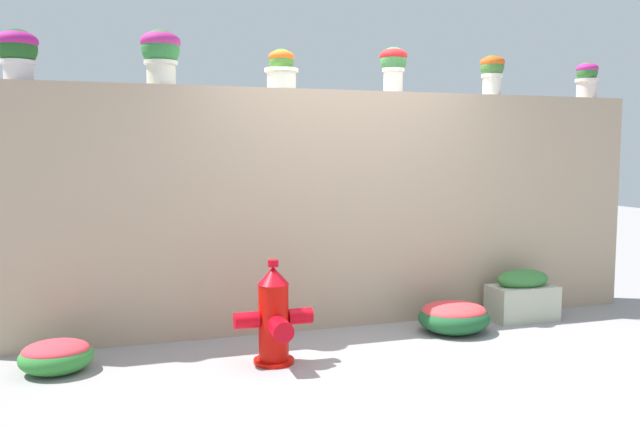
{
  "coord_description": "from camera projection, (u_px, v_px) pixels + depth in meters",
  "views": [
    {
      "loc": [
        -1.89,
        -4.33,
        1.54
      ],
      "look_at": [
        -0.25,
        0.84,
        1.02
      ],
      "focal_mm": 35.85,
      "sensor_mm": 36.0,
      "label": 1
    }
  ],
  "objects": [
    {
      "name": "stone_wall",
      "position": [
        340.0,
        209.0,
        5.71
      ],
      "size": [
        5.86,
        0.3,
        2.08
      ],
      "primitive_type": "cube",
      "color": "tan",
      "rests_on": "ground"
    },
    {
      "name": "potted_plant_3",
      "position": [
        393.0,
        64.0,
        5.74
      ],
      "size": [
        0.25,
        0.25,
        0.41
      ],
      "color": "silver",
      "rests_on": "stone_wall"
    },
    {
      "name": "potted_plant_2",
      "position": [
        281.0,
        68.0,
        5.42
      ],
      "size": [
        0.29,
        0.29,
        0.34
      ],
      "color": "silver",
      "rests_on": "stone_wall"
    },
    {
      "name": "potted_plant_5",
      "position": [
        587.0,
        78.0,
        6.41
      ],
      "size": [
        0.23,
        0.23,
        0.37
      ],
      "color": "silver",
      "rests_on": "stone_wall"
    },
    {
      "name": "fire_hydrant",
      "position": [
        274.0,
        318.0,
        4.65
      ],
      "size": [
        0.58,
        0.46,
        0.77
      ],
      "color": "red",
      "rests_on": "ground"
    },
    {
      "name": "flower_bush_left",
      "position": [
        56.0,
        355.0,
        4.49
      ],
      "size": [
        0.51,
        0.46,
        0.24
      ],
      "color": "#308033",
      "rests_on": "ground"
    },
    {
      "name": "potted_plant_1",
      "position": [
        161.0,
        52.0,
        5.12
      ],
      "size": [
        0.32,
        0.32,
        0.44
      ],
      "color": "beige",
      "rests_on": "stone_wall"
    },
    {
      "name": "flower_bush_right",
      "position": [
        454.0,
        316.0,
        5.5
      ],
      "size": [
        0.63,
        0.56,
        0.28
      ],
      "color": "#1D562D",
      "rests_on": "ground"
    },
    {
      "name": "potted_plant_4",
      "position": [
        492.0,
        70.0,
        6.02
      ],
      "size": [
        0.23,
        0.23,
        0.38
      ],
      "color": "silver",
      "rests_on": "stone_wall"
    },
    {
      "name": "potted_plant_0",
      "position": [
        18.0,
        50.0,
        4.84
      ],
      "size": [
        0.3,
        0.3,
        0.4
      ],
      "color": "silver",
      "rests_on": "stone_wall"
    },
    {
      "name": "planter_box",
      "position": [
        522.0,
        296.0,
        5.89
      ],
      "size": [
        0.61,
        0.33,
        0.47
      ],
      "color": "#AFB19B",
      "rests_on": "ground"
    },
    {
      "name": "ground_plane",
      "position": [
        385.0,
        358.0,
        4.82
      ],
      "size": [
        24.0,
        24.0,
        0.0
      ],
      "primitive_type": "plane",
      "color": "gray"
    }
  ]
}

